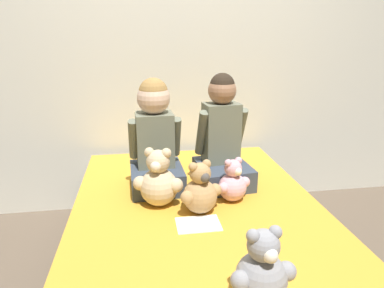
{
  "coord_description": "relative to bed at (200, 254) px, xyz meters",
  "views": [
    {
      "loc": [
        -0.28,
        -1.52,
        1.35
      ],
      "look_at": [
        0.0,
        0.29,
        0.76
      ],
      "focal_mm": 32.0,
      "sensor_mm": 36.0,
      "label": 1
    }
  ],
  "objects": [
    {
      "name": "wall_behind_bed",
      "position": [
        0.0,
        1.1,
        1.01
      ],
      "size": [
        8.0,
        0.06,
        2.5
      ],
      "color": "silver",
      "rests_on": "ground_plane"
    },
    {
      "name": "bed",
      "position": [
        0.0,
        0.0,
        0.0
      ],
      "size": [
        1.32,
        1.98,
        0.48
      ],
      "color": "#2D2D33",
      "rests_on": "ground_plane"
    },
    {
      "name": "child_on_left",
      "position": [
        -0.2,
        0.37,
        0.53
      ],
      "size": [
        0.31,
        0.33,
        0.64
      ],
      "rotation": [
        0.0,
        0.0,
        0.04
      ],
      "color": "#384251",
      "rests_on": "bed"
    },
    {
      "name": "child_on_right",
      "position": [
        0.19,
        0.37,
        0.51
      ],
      "size": [
        0.33,
        0.38,
        0.66
      ],
      "rotation": [
        0.0,
        0.0,
        0.12
      ],
      "color": "#384251",
      "rests_on": "bed"
    },
    {
      "name": "teddy_bear_held_by_left_child",
      "position": [
        -0.2,
        0.13,
        0.37
      ],
      "size": [
        0.26,
        0.2,
        0.32
      ],
      "rotation": [
        0.0,
        0.0,
        -0.29
      ],
      "color": "#D1B78E",
      "rests_on": "bed"
    },
    {
      "name": "teddy_bear_held_by_right_child",
      "position": [
        0.2,
        0.12,
        0.34
      ],
      "size": [
        0.19,
        0.15,
        0.24
      ],
      "rotation": [
        0.0,
        0.0,
        0.4
      ],
      "color": "#DBA3B2",
      "rests_on": "bed"
    },
    {
      "name": "teddy_bear_between_children",
      "position": [
        -0.0,
        0.02,
        0.36
      ],
      "size": [
        0.22,
        0.17,
        0.28
      ],
      "rotation": [
        0.0,
        0.0,
        0.38
      ],
      "color": "tan",
      "rests_on": "bed"
    },
    {
      "name": "teddy_bear_at_foot_of_bed",
      "position": [
        0.1,
        -0.61,
        0.36
      ],
      "size": [
        0.23,
        0.18,
        0.28
      ],
      "rotation": [
        0.0,
        0.0,
        0.13
      ],
      "color": "#939399",
      "rests_on": "bed"
    },
    {
      "name": "sign_card",
      "position": [
        -0.03,
        -0.1,
        0.24
      ],
      "size": [
        0.21,
        0.15,
        0.0
      ],
      "color": "white",
      "rests_on": "bed"
    }
  ]
}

